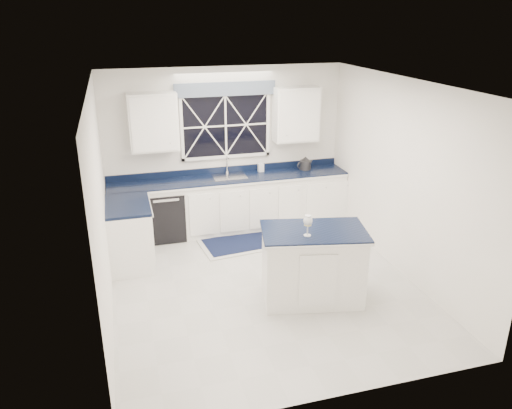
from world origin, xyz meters
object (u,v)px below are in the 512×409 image
object	(u,v)px
island	(313,265)
soap_bottle	(261,166)
faucet	(227,165)
dishwasher	(165,214)
wine_glass	(308,222)
kettle	(305,164)

from	to	relation	value
island	soap_bottle	distance (m)	2.68
faucet	island	size ratio (longest dim) A/B	0.21
dishwasher	wine_glass	xyz separation A→B (m)	(1.46, -2.57, 0.74)
island	wine_glass	size ratio (longest dim) A/B	5.43
soap_bottle	island	bearing A→B (deg)	-91.65
soap_bottle	wine_glass	bearing A→B (deg)	-94.50
dishwasher	faucet	size ratio (longest dim) A/B	2.72
wine_glass	kettle	bearing A→B (deg)	69.51
dishwasher	soap_bottle	size ratio (longest dim) A/B	3.90
soap_bottle	kettle	bearing A→B (deg)	-6.64
faucet	soap_bottle	bearing A→B (deg)	-2.37
wine_glass	soap_bottle	world-z (taller)	wine_glass
kettle	wine_glass	distance (m)	2.84
kettle	wine_glass	world-z (taller)	wine_glass
wine_glass	soap_bottle	xyz separation A→B (m)	(0.22, 2.75, -0.10)
dishwasher	faucet	bearing A→B (deg)	10.02
faucet	dishwasher	bearing A→B (deg)	-169.98
dishwasher	island	size ratio (longest dim) A/B	0.57
wine_glass	soap_bottle	size ratio (longest dim) A/B	1.25
faucet	kettle	world-z (taller)	faucet
kettle	dishwasher	bearing A→B (deg)	166.17
dishwasher	island	distance (m)	2.93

